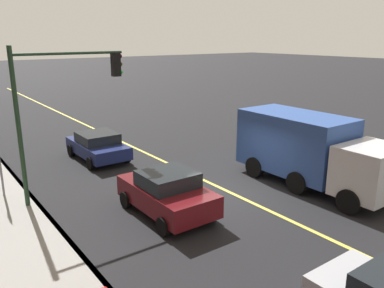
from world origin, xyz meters
name	(u,v)px	position (x,y,z in m)	size (l,w,h in m)	color
ground	(230,193)	(0.00, 0.00, 0.00)	(200.00, 200.00, 0.00)	black
sidewalk_slab	(2,259)	(0.00, 8.35, 0.07)	(80.00, 3.77, 0.15)	gray
curb_edge	(67,240)	(0.00, 6.54, 0.07)	(80.00, 0.16, 0.15)	slate
lane_stripe_center	(230,192)	(0.00, 0.00, 0.01)	(80.00, 0.16, 0.01)	#D8CC4C
car_maroon	(167,192)	(-0.12, 3.03, 0.78)	(3.84, 2.09, 1.55)	#591116
car_navy	(98,146)	(7.20, 2.45, 0.72)	(3.98, 2.06, 1.38)	navy
truck_blue	(310,149)	(-1.24, -3.20, 1.55)	(6.69, 2.55, 2.88)	silver
traffic_light_mast	(61,97)	(3.16, 5.33, 3.92)	(0.28, 4.06, 5.71)	#1E3823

